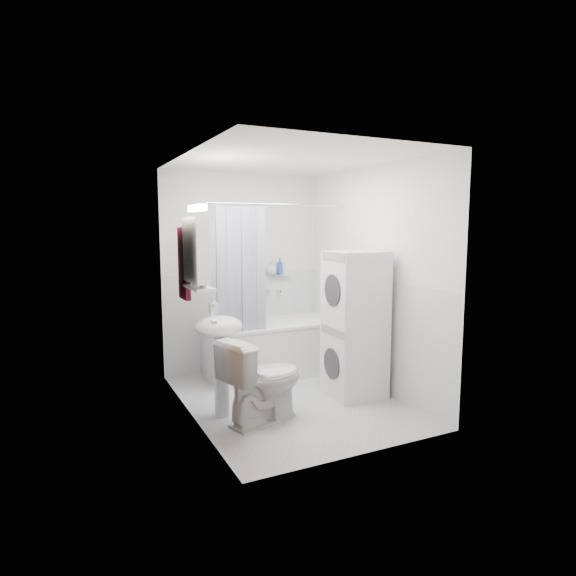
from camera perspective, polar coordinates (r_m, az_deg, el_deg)
name	(u,v)px	position (r m, az deg, el deg)	size (l,w,h in m)	color
floor	(290,400)	(5.04, 0.20, -13.15)	(2.60, 2.60, 0.00)	#BAB9BE
room_walls	(290,255)	(4.73, 0.20, 3.97)	(2.60, 2.60, 2.60)	white
wainscot	(278,337)	(5.12, -1.25, -5.81)	(1.98, 2.58, 2.58)	white
door	(214,322)	(3.94, -8.75, -3.96)	(0.05, 2.00, 2.00)	brown
bathtub	(275,344)	(5.84, -1.56, -6.71)	(1.65, 0.78, 0.63)	white
tub_spout	(278,291)	(6.10, -1.14, -0.35)	(0.04, 0.04, 0.12)	silver
curtain_rod	(287,205)	(5.37, -0.14, 9.85)	(0.02, 0.02, 1.83)	silver
shower_curtain	(241,275)	(5.18, -5.54, 1.60)	(0.55, 0.02, 1.45)	#131844
sink	(220,342)	(4.50, -8.09, -6.38)	(0.44, 0.37, 1.04)	white
medicine_cabinet	(196,248)	(4.50, -10.80, 4.66)	(0.13, 0.50, 0.71)	white
shelf	(199,287)	(4.54, -10.51, 0.06)	(0.18, 0.54, 0.03)	silver
shower_caddy	(282,275)	(6.09, -0.68, 1.55)	(0.22, 0.06, 0.02)	silver
towel	(184,262)	(4.84, -12.22, 3.08)	(0.07, 0.30, 0.73)	#541123
washer_dryer	(354,324)	(5.04, 7.89, -4.27)	(0.57, 0.56, 1.51)	white
toilet	(263,380)	(4.42, -2.98, -10.84)	(0.44, 0.79, 0.77)	white
soap_pump	(213,310)	(4.77, -8.83, -2.60)	(0.08, 0.17, 0.08)	gray
shelf_bottle	(203,284)	(4.39, -10.00, 0.45)	(0.07, 0.18, 0.07)	gray
shelf_cup	(195,279)	(4.65, -10.92, 1.00)	(0.10, 0.09, 0.10)	gray
shampoo_a	(271,270)	(6.02, -2.00, 2.20)	(0.13, 0.17, 0.13)	gray
shampoo_b	(280,271)	(6.07, -0.96, 2.01)	(0.08, 0.21, 0.08)	#2B49AE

